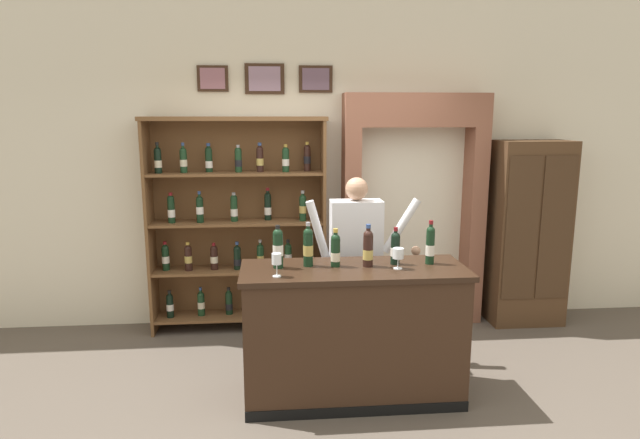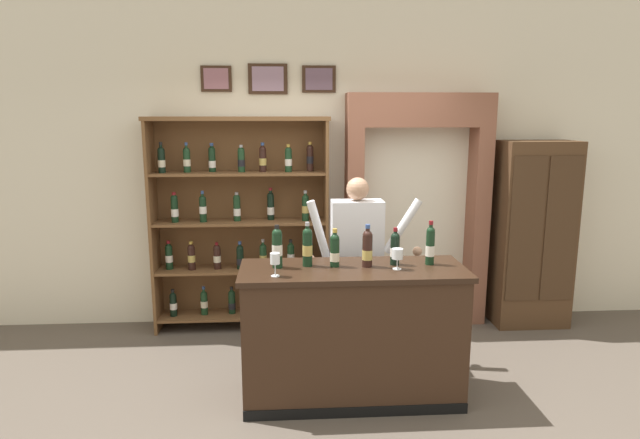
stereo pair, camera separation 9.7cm
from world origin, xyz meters
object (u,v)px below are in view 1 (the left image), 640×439
tasting_bottle_super_tuscan (308,246)px  wine_glass_center (398,254)px  tasting_bottle_riserva (278,247)px  tasting_bottle_prosecco (430,244)px  tasting_bottle_bianco (335,250)px  wine_shelf (238,220)px  tasting_bottle_vin_santo (395,247)px  tasting_counter (353,333)px  wine_glass_spare (277,260)px  side_cabinet (528,233)px  shopkeeper (356,250)px  tasting_bottle_chianti (368,248)px

tasting_bottle_super_tuscan → wine_glass_center: bearing=-11.5°
tasting_bottle_riserva → tasting_bottle_prosecco: bearing=0.5°
tasting_bottle_bianco → tasting_bottle_prosecco: (0.72, 0.01, 0.02)m
wine_shelf → tasting_bottle_vin_santo: bearing=-48.3°
tasting_counter → tasting_bottle_super_tuscan: size_ratio=5.01×
tasting_bottle_prosecco → wine_glass_spare: 1.19m
wine_shelf → tasting_bottle_vin_santo: wine_shelf is taller
side_cabinet → tasting_counter: side_cabinet is taller
shopkeeper → wine_glass_center: (0.21, -0.66, 0.14)m
tasting_counter → tasting_bottle_bianco: bearing=159.9°
side_cabinet → wine_shelf: bearing=177.9°
tasting_counter → tasting_bottle_super_tuscan: (-0.33, 0.08, 0.67)m
side_cabinet → shopkeeper: (-1.91, -0.78, 0.06)m
tasting_bottle_vin_santo → wine_glass_center: (-0.01, -0.13, -0.02)m
tasting_counter → tasting_bottle_super_tuscan: bearing=167.0°
tasting_bottle_chianti → wine_glass_spare: 0.71m
tasting_bottle_prosecco → wine_glass_spare: (-1.16, -0.23, -0.03)m
tasting_counter → tasting_bottle_vin_santo: bearing=12.1°
tasting_bottle_super_tuscan → wine_glass_spare: 0.35m
shopkeeper → tasting_bottle_vin_santo: bearing=-68.3°
tasting_counter → wine_glass_center: 0.71m
side_cabinet → tasting_bottle_super_tuscan: side_cabinet is taller
shopkeeper → tasting_bottle_bianco: 0.63m
tasting_bottle_super_tuscan → tasting_bottle_chianti: tasting_bottle_super_tuscan is taller
shopkeeper → wine_glass_spare: (-0.68, -0.78, 0.14)m
tasting_bottle_prosecco → wine_shelf: bearing=136.9°
wine_glass_center → tasting_bottle_riserva: bearing=173.3°
tasting_bottle_chianti → wine_glass_center: bearing=-22.1°
tasting_bottle_riserva → tasting_bottle_super_tuscan: 0.23m
tasting_counter → shopkeeper: 0.79m
side_cabinet → tasting_bottle_chianti: bearing=-144.7°
tasting_counter → wine_glass_center: bearing=-9.9°
wine_glass_spare → tasting_bottle_riserva: bearing=86.7°
wine_glass_center → tasting_bottle_super_tuscan: bearing=168.5°
tasting_bottle_riserva → wine_shelf: bearing=104.8°
tasting_bottle_riserva → tasting_bottle_chianti: bearing=-1.6°
tasting_counter → wine_glass_spare: size_ratio=9.97×
tasting_counter → tasting_bottle_prosecco: bearing=5.7°
tasting_bottle_vin_santo → tasting_bottle_prosecco: size_ratio=0.85×
wine_shelf → tasting_bottle_prosecco: wine_shelf is taller
tasting_counter → shopkeeper: shopkeeper is taller
tasting_counter → tasting_bottle_chianti: tasting_bottle_chianti is taller
tasting_bottle_riserva → tasting_bottle_vin_santo: 0.88m
wine_glass_center → wine_glass_spare: bearing=-172.5°
wine_shelf → tasting_bottle_prosecco: bearing=-43.1°
tasting_bottle_bianco → wine_glass_spare: bearing=-153.3°
tasting_bottle_prosecco → wine_glass_spare: bearing=-168.8°
wine_shelf → tasting_bottle_bianco: (0.81, -1.44, 0.04)m
shopkeeper → tasting_bottle_bianco: (-0.24, -0.56, 0.15)m
side_cabinet → tasting_counter: size_ratio=1.13×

